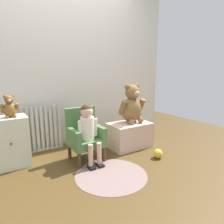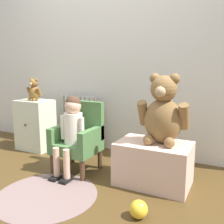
{
  "view_description": "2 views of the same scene",
  "coord_description": "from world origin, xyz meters",
  "px_view_note": "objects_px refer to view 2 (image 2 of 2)",
  "views": [
    {
      "loc": [
        -0.96,
        -1.71,
        1.11
      ],
      "look_at": [
        0.43,
        0.46,
        0.57
      ],
      "focal_mm": 32.0,
      "sensor_mm": 36.0,
      "label": 1
    },
    {
      "loc": [
        1.35,
        -1.41,
        0.97
      ],
      "look_at": [
        0.36,
        0.54,
        0.58
      ],
      "focal_mm": 40.0,
      "sensor_mm": 36.0,
      "label": 2
    }
  ],
  "objects_px": {
    "low_bench": "(153,163)",
    "small_teddy_bear": "(34,91)",
    "child_armchair": "(79,137)",
    "child_figure": "(72,124)",
    "radiator": "(80,122)",
    "large_teddy_bear": "(163,113)",
    "toy_ball": "(139,209)",
    "small_dresser": "(35,125)",
    "floor_rug": "(47,195)"
  },
  "relations": [
    {
      "from": "small_dresser",
      "to": "floor_rug",
      "type": "xyz_separation_m",
      "value": [
        0.88,
        -0.82,
        -0.29
      ]
    },
    {
      "from": "floor_rug",
      "to": "child_figure",
      "type": "bearing_deg",
      "value": 97.71
    },
    {
      "from": "radiator",
      "to": "floor_rug",
      "type": "xyz_separation_m",
      "value": [
        0.44,
        -1.11,
        -0.31
      ]
    },
    {
      "from": "large_teddy_bear",
      "to": "small_teddy_bear",
      "type": "bearing_deg",
      "value": 172.62
    },
    {
      "from": "low_bench",
      "to": "large_teddy_bear",
      "type": "distance_m",
      "value": 0.44
    },
    {
      "from": "small_dresser",
      "to": "toy_ball",
      "type": "relative_size",
      "value": 4.88
    },
    {
      "from": "floor_rug",
      "to": "small_dresser",
      "type": "bearing_deg",
      "value": 136.99
    },
    {
      "from": "child_armchair",
      "to": "toy_ball",
      "type": "height_order",
      "value": "child_armchair"
    },
    {
      "from": "radiator",
      "to": "child_figure",
      "type": "relative_size",
      "value": 0.88
    },
    {
      "from": "small_dresser",
      "to": "small_teddy_bear",
      "type": "height_order",
      "value": "small_teddy_bear"
    },
    {
      "from": "small_dresser",
      "to": "toy_ball",
      "type": "height_order",
      "value": "small_dresser"
    },
    {
      "from": "radiator",
      "to": "floor_rug",
      "type": "bearing_deg",
      "value": -68.5
    },
    {
      "from": "large_teddy_bear",
      "to": "floor_rug",
      "type": "relative_size",
      "value": 0.73
    },
    {
      "from": "toy_ball",
      "to": "large_teddy_bear",
      "type": "bearing_deg",
      "value": 90.9
    },
    {
      "from": "large_teddy_bear",
      "to": "small_teddy_bear",
      "type": "distance_m",
      "value": 1.59
    },
    {
      "from": "child_armchair",
      "to": "floor_rug",
      "type": "relative_size",
      "value": 0.83
    },
    {
      "from": "floor_rug",
      "to": "toy_ball",
      "type": "relative_size",
      "value": 6.44
    },
    {
      "from": "child_armchair",
      "to": "small_dresser",
      "type": "bearing_deg",
      "value": 160.95
    },
    {
      "from": "small_dresser",
      "to": "low_bench",
      "type": "xyz_separation_m",
      "value": [
        1.55,
        -0.26,
        -0.12
      ]
    },
    {
      "from": "floor_rug",
      "to": "child_armchair",
      "type": "bearing_deg",
      "value": 96.19
    },
    {
      "from": "small_dresser",
      "to": "child_armchair",
      "type": "bearing_deg",
      "value": -19.05
    },
    {
      "from": "small_dresser",
      "to": "small_teddy_bear",
      "type": "bearing_deg",
      "value": -35.37
    },
    {
      "from": "radiator",
      "to": "small_teddy_bear",
      "type": "distance_m",
      "value": 0.65
    },
    {
      "from": "low_bench",
      "to": "floor_rug",
      "type": "xyz_separation_m",
      "value": [
        -0.67,
        -0.56,
        -0.18
      ]
    },
    {
      "from": "small_dresser",
      "to": "large_teddy_bear",
      "type": "bearing_deg",
      "value": -8.09
    },
    {
      "from": "child_figure",
      "to": "large_teddy_bear",
      "type": "distance_m",
      "value": 0.82
    },
    {
      "from": "radiator",
      "to": "toy_ball",
      "type": "distance_m",
      "value": 1.61
    },
    {
      "from": "radiator",
      "to": "child_figure",
      "type": "distance_m",
      "value": 0.79
    },
    {
      "from": "low_bench",
      "to": "child_armchair",
      "type": "bearing_deg",
      "value": -178.08
    },
    {
      "from": "child_figure",
      "to": "floor_rug",
      "type": "relative_size",
      "value": 0.92
    },
    {
      "from": "radiator",
      "to": "toy_ball",
      "type": "relative_size",
      "value": 5.2
    },
    {
      "from": "radiator",
      "to": "toy_ball",
      "type": "bearing_deg",
      "value": -42.14
    },
    {
      "from": "radiator",
      "to": "small_teddy_bear",
      "type": "bearing_deg",
      "value": -142.06
    },
    {
      "from": "radiator",
      "to": "low_bench",
      "type": "xyz_separation_m",
      "value": [
        1.11,
        -0.55,
        -0.13
      ]
    },
    {
      "from": "small_dresser",
      "to": "large_teddy_bear",
      "type": "distance_m",
      "value": 1.66
    },
    {
      "from": "radiator",
      "to": "large_teddy_bear",
      "type": "height_order",
      "value": "large_teddy_bear"
    },
    {
      "from": "radiator",
      "to": "small_dresser",
      "type": "bearing_deg",
      "value": -146.55
    },
    {
      "from": "child_figure",
      "to": "toy_ball",
      "type": "bearing_deg",
      "value": -25.71
    },
    {
      "from": "small_dresser",
      "to": "large_teddy_bear",
      "type": "relative_size",
      "value": 1.04
    },
    {
      "from": "large_teddy_bear",
      "to": "floor_rug",
      "type": "height_order",
      "value": "large_teddy_bear"
    },
    {
      "from": "small_dresser",
      "to": "toy_ball",
      "type": "bearing_deg",
      "value": -25.58
    },
    {
      "from": "low_bench",
      "to": "small_teddy_bear",
      "type": "distance_m",
      "value": 1.62
    },
    {
      "from": "child_figure",
      "to": "floor_rug",
      "type": "xyz_separation_m",
      "value": [
        0.06,
        -0.43,
        -0.47
      ]
    },
    {
      "from": "radiator",
      "to": "floor_rug",
      "type": "distance_m",
      "value": 1.23
    },
    {
      "from": "child_armchair",
      "to": "child_figure",
      "type": "distance_m",
      "value": 0.18
    },
    {
      "from": "large_teddy_bear",
      "to": "small_teddy_bear",
      "type": "height_order",
      "value": "large_teddy_bear"
    },
    {
      "from": "child_armchair",
      "to": "child_figure",
      "type": "relative_size",
      "value": 0.91
    },
    {
      "from": "small_dresser",
      "to": "large_teddy_bear",
      "type": "xyz_separation_m",
      "value": [
        1.61,
        -0.23,
        0.31
      ]
    },
    {
      "from": "toy_ball",
      "to": "radiator",
      "type": "bearing_deg",
      "value": 137.86
    },
    {
      "from": "child_armchair",
      "to": "child_figure",
      "type": "height_order",
      "value": "child_figure"
    }
  ]
}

